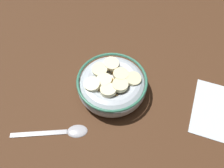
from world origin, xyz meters
TOP-DOWN VIEW (x-y plane):
  - ground_plane at (0.00, 0.00)cm, footprint 108.46×108.46cm
  - cereal_bowl at (0.03, 0.01)cm, footprint 15.58×15.58cm
  - spoon at (-9.75, 9.98)cm, footprint 3.09×16.15cm
  - folded_napkin at (-5.60, -22.08)cm, footprint 16.25×13.01cm

SIDE VIEW (x-z plane):
  - ground_plane at x=0.00cm, z-range -2.00..0.00cm
  - folded_napkin at x=-5.60cm, z-range 0.00..0.30cm
  - spoon at x=-9.75cm, z-range -0.06..0.74cm
  - cereal_bowl at x=0.03cm, z-range -0.15..5.56cm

